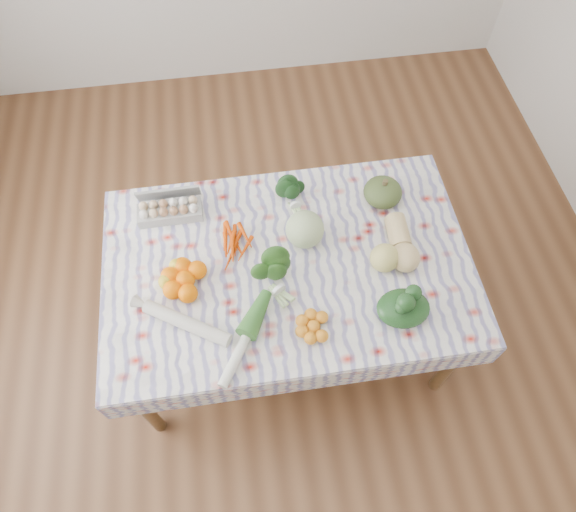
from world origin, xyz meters
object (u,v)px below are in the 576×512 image
(egg_carton, at_px, (170,211))
(cabbage, at_px, (305,229))
(grapefruit, at_px, (385,258))
(kabocha_squash, at_px, (383,192))
(butternut_squash, at_px, (402,242))
(dining_table, at_px, (288,272))

(egg_carton, height_order, cabbage, cabbage)
(egg_carton, relative_size, cabbage, 1.72)
(cabbage, xyz_separation_m, grapefruit, (0.32, -0.19, -0.02))
(egg_carton, distance_m, cabbage, 0.65)
(grapefruit, bearing_deg, kabocha_squash, 77.28)
(butternut_squash, bearing_deg, cabbage, 167.15)
(cabbage, bearing_deg, dining_table, -130.11)
(egg_carton, bearing_deg, grapefruit, -24.40)
(cabbage, bearing_deg, grapefruit, -29.71)
(dining_table, xyz_separation_m, butternut_squash, (0.51, -0.01, 0.15))
(dining_table, bearing_deg, grapefruit, -10.25)
(kabocha_squash, relative_size, grapefruit, 1.42)
(cabbage, xyz_separation_m, butternut_squash, (0.42, -0.12, -0.02))
(dining_table, relative_size, egg_carton, 5.33)
(kabocha_squash, bearing_deg, butternut_squash, -87.16)
(butternut_squash, relative_size, grapefruit, 2.16)
(egg_carton, bearing_deg, dining_table, -33.78)
(cabbage, height_order, grapefruit, cabbage)
(grapefruit, bearing_deg, egg_carton, 156.11)
(dining_table, distance_m, grapefruit, 0.45)
(dining_table, xyz_separation_m, cabbage, (0.09, 0.11, 0.17))
(dining_table, relative_size, butternut_squash, 5.73)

